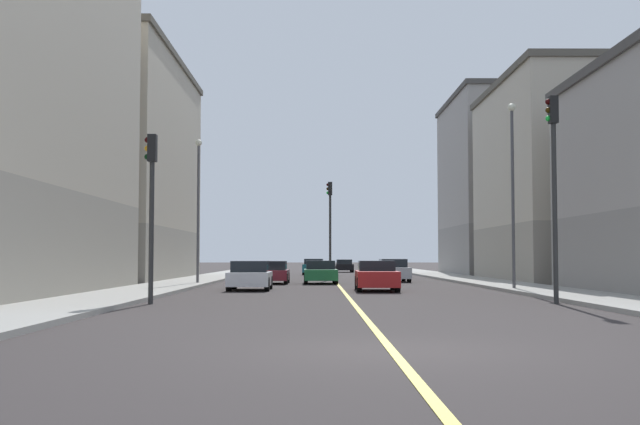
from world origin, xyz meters
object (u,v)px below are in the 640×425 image
Objects in this scene: traffic_light_left_near at (554,171)px; car_white at (250,276)px; traffic_light_right_near at (151,193)px; car_teal at (314,267)px; street_lamp_right_near at (198,196)px; car_black at (344,266)px; car_silver at (393,271)px; car_maroon at (272,273)px; car_red at (377,276)px; building_left_far at (507,186)px; car_green at (320,273)px; building_left_mid at (573,181)px; street_lamp_left_near at (513,178)px; traffic_light_median_far at (330,217)px; building_right_midblock at (107,169)px.

traffic_light_left_near is 15.67m from car_white.
car_teal is (5.27, 42.11, -2.97)m from traffic_light_right_near.
street_lamp_right_near is 37.56m from car_black.
car_silver reaches higher than car_black.
car_maroon is 0.98× the size of car_red.
traffic_light_left_near is 1.75× the size of car_white.
building_left_far reaches higher than street_lamp_right_near.
car_red is (-13.57, -31.13, -6.89)m from building_left_far.
car_black is 33.78m from car_green.
street_lamp_right_near is (-22.70, -6.83, -1.54)m from building_left_mid.
building_left_far reaches higher than street_lamp_left_near.
building_left_mid reaches higher than street_lamp_right_near.
building_left_mid is at bearing -65.35° from car_black.
traffic_light_right_near is 0.84× the size of traffic_light_median_far.
building_right_midblock is 2.58× the size of street_lamp_right_near.
street_lamp_right_near reaches higher than car_green.
car_silver is at bearing 29.14° from street_lamp_right_near.
building_right_midblock is at bearing -154.01° from building_left_far.
building_left_far is at bearing 66.45° from car_red.
traffic_light_right_near is (-13.25, -0.00, -0.74)m from traffic_light_left_near.
traffic_light_median_far is 1.69× the size of car_white.
building_left_mid is 23.76m from street_lamp_right_near.
street_lamp_left_near is 1.95× the size of car_maroon.
building_left_mid reaches higher than car_white.
car_green is at bearing 0.43° from car_maroon.
street_lamp_right_near reaches higher than car_black.
traffic_light_left_near is at bearing -79.27° from car_teal.
street_lamp_left_near is (14.27, 9.46, 1.46)m from traffic_light_right_near.
building_right_midblock is 20.19m from car_white.
traffic_light_left_near is at bearing -96.12° from street_lamp_left_near.
traffic_light_right_near is (-21.72, -41.03, -3.92)m from building_left_far.
traffic_light_left_near is 1.51× the size of car_silver.
car_silver is (2.06, 13.40, 0.01)m from car_red.
building_left_mid is 25.42m from traffic_light_left_near.
traffic_light_right_near is at bearing -102.61° from car_white.
street_lamp_right_near is at bearing -104.34° from car_black.
car_red is (9.14, -7.15, -4.16)m from street_lamp_right_near.
car_green is at bearing 104.36° from car_red.
car_white is at bearing -103.06° from traffic_light_median_far.
car_silver is at bearing -122.97° from building_left_far.
traffic_light_right_near is 42.54m from car_teal.
car_black is (-13.46, 12.18, -6.94)m from building_left_far.
traffic_light_right_near is 1.36× the size of car_black.
building_left_mid is 32.40m from traffic_light_right_near.
car_black is 0.94× the size of car_red.
street_lamp_right_near is at bearing -150.86° from car_silver.
building_left_far is 33.13m from street_lamp_right_near.
traffic_light_right_near is at bearing -106.24° from car_green.
traffic_light_left_near is at bearing -50.51° from building_right_midblock.
car_maroon is (-18.82, -4.37, -5.73)m from building_left_mid.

